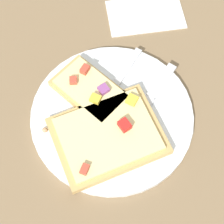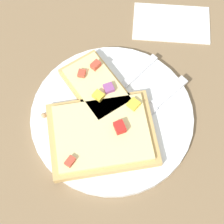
# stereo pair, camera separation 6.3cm
# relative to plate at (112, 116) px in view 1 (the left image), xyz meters

# --- Properties ---
(ground_plane) EXTENTS (4.00, 4.00, 0.00)m
(ground_plane) POSITION_rel_plate_xyz_m (0.00, 0.00, -0.01)
(ground_plane) COLOR #7F6647
(plate) EXTENTS (0.28, 0.28, 0.01)m
(plate) POSITION_rel_plate_xyz_m (0.00, 0.00, 0.00)
(plate) COLOR white
(plate) RESTS_ON ground
(fork) EXTENTS (0.15, 0.17, 0.01)m
(fork) POSITION_rel_plate_xyz_m (-0.00, 0.03, 0.01)
(fork) COLOR silver
(fork) RESTS_ON plate
(knife) EXTENTS (0.15, 0.16, 0.01)m
(knife) POSITION_rel_plate_xyz_m (0.06, 0.02, 0.01)
(knife) COLOR silver
(knife) RESTS_ON plate
(pizza_slice_main) EXTENTS (0.20, 0.17, 0.03)m
(pizza_slice_main) POSITION_rel_plate_xyz_m (-0.01, -0.04, 0.02)
(pizza_slice_main) COLOR tan
(pizza_slice_main) RESTS_ON plate
(pizza_slice_corner) EXTENTS (0.14, 0.15, 0.03)m
(pizza_slice_corner) POSITION_rel_plate_xyz_m (-0.03, 0.05, 0.02)
(pizza_slice_corner) COLOR tan
(pizza_slice_corner) RESTS_ON plate
(crumb_scatter) EXTENTS (0.16, 0.05, 0.01)m
(crumb_scatter) POSITION_rel_plate_xyz_m (-0.04, -0.00, 0.01)
(crumb_scatter) COLOR tan
(crumb_scatter) RESTS_ON plate
(napkin) EXTENTS (0.15, 0.09, 0.01)m
(napkin) POSITION_rel_plate_xyz_m (0.10, 0.21, -0.00)
(napkin) COLOR white
(napkin) RESTS_ON ground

